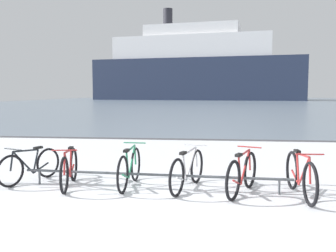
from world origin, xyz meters
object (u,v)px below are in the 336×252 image
object	(u,v)px
bicycle_1	(69,169)
ferry_ship	(196,69)
bicycle_4	(242,174)
bicycle_0	(30,166)
bicycle_5	(300,176)
bicycle_2	(130,168)
bicycle_3	(188,170)

from	to	relation	value
bicycle_1	ferry_ship	world-z (taller)	ferry_ship
bicycle_1	bicycle_4	world-z (taller)	bicycle_4
bicycle_0	bicycle_5	bearing A→B (deg)	-5.45
bicycle_0	bicycle_4	bearing A→B (deg)	-5.60
bicycle_1	ferry_ship	size ratio (longest dim) A/B	0.03
bicycle_2	bicycle_3	bearing A→B (deg)	-3.40
bicycle_3	bicycle_2	bearing A→B (deg)	176.60
bicycle_1	bicycle_5	bearing A→B (deg)	-2.72
bicycle_1	bicycle_4	xyz separation A→B (m)	(3.30, -0.12, 0.01)
bicycle_1	bicycle_2	size ratio (longest dim) A/B	0.98
bicycle_2	ferry_ship	xyz separation A→B (m)	(-1.99, 84.25, 7.10)
bicycle_2	bicycle_3	xyz separation A→B (m)	(1.13, -0.07, -0.01)
bicycle_0	ferry_ship	bearing A→B (deg)	89.92
bicycle_2	bicycle_5	size ratio (longest dim) A/B	0.94
bicycle_0	bicycle_1	world-z (taller)	bicycle_1
bicycle_3	bicycle_4	xyz separation A→B (m)	(1.00, -0.21, 0.00)
bicycle_2	bicycle_4	distance (m)	2.15
bicycle_5	ferry_ship	world-z (taller)	ferry_ship
bicycle_4	bicycle_5	size ratio (longest dim) A/B	0.87
bicycle_0	bicycle_3	bearing A→B (deg)	-3.68
bicycle_0	bicycle_1	size ratio (longest dim) A/B	0.91
bicycle_4	bicycle_2	bearing A→B (deg)	172.67
bicycle_2	bicycle_1	bearing A→B (deg)	-172.39
bicycle_3	bicycle_5	size ratio (longest dim) A/B	0.95
bicycle_2	ferry_ship	world-z (taller)	ferry_ship
bicycle_0	bicycle_5	xyz separation A→B (m)	(5.25, -0.50, 0.04)
bicycle_4	bicycle_5	bearing A→B (deg)	-4.84
bicycle_5	bicycle_4	bearing A→B (deg)	175.16
bicycle_1	bicycle_4	size ratio (longest dim) A/B	1.05
bicycle_4	bicycle_3	bearing A→B (deg)	168.30
bicycle_3	bicycle_4	size ratio (longest dim) A/B	1.09
bicycle_4	ferry_ship	world-z (taller)	ferry_ship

